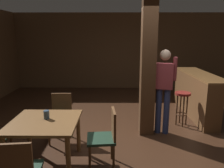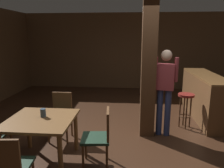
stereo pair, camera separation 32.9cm
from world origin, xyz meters
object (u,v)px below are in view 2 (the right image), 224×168
at_px(chair_east, 100,135).
at_px(bar_counter, 201,96).
at_px(napkin_cup, 43,113).
at_px(dining_table, 41,126).
at_px(chair_south, 9,166).
at_px(standing_person, 165,87).
at_px(bar_stool_near, 186,103).
at_px(chair_north, 61,113).

bearing_deg(chair_east, bar_counter, 46.26).
bearing_deg(napkin_cup, dining_table, -99.45).
distance_m(chair_east, chair_south, 1.30).
bearing_deg(chair_east, chair_south, -136.14).
relative_size(napkin_cup, standing_person, 0.08).
xyz_separation_m(standing_person, bar_stool_near, (0.53, 0.42, -0.44)).
relative_size(standing_person, bar_stool_near, 2.27).
xyz_separation_m(chair_north, bar_counter, (3.06, 1.40, 0.04)).
bearing_deg(chair_north, standing_person, 8.83).
bearing_deg(bar_stool_near, dining_table, -148.19).
relative_size(chair_north, bar_stool_near, 1.18).
xyz_separation_m(napkin_cup, bar_counter, (3.08, 2.18, -0.26)).
relative_size(dining_table, bar_stool_near, 1.32).
bearing_deg(bar_stool_near, chair_east, -135.86).
bearing_deg(standing_person, chair_south, -134.65).
height_order(dining_table, chair_east, chair_east).
bearing_deg(bar_counter, chair_north, -155.38).
height_order(standing_person, bar_stool_near, standing_person).
height_order(chair_south, bar_counter, bar_counter).
distance_m(chair_south, bar_stool_near, 3.59).
bearing_deg(chair_north, dining_table, -92.15).
bearing_deg(dining_table, chair_east, -0.15).
xyz_separation_m(standing_person, bar_counter, (1.05, 1.09, -0.46)).
bearing_deg(napkin_cup, standing_person, 28.45).
height_order(chair_north, bar_counter, bar_counter).
xyz_separation_m(dining_table, napkin_cup, (0.01, 0.08, 0.18)).
bearing_deg(napkin_cup, bar_counter, 35.38).
relative_size(chair_north, standing_person, 0.52).
distance_m(chair_south, bar_counter, 4.43).
relative_size(chair_east, bar_stool_near, 1.18).
distance_m(chair_north, bar_stool_near, 2.64).
xyz_separation_m(chair_east, bar_stool_near, (1.64, 1.59, 0.06)).
xyz_separation_m(dining_table, chair_south, (-0.02, -0.90, -0.11)).
distance_m(bar_counter, bar_stool_near, 0.85).
bearing_deg(chair_south, dining_table, 89.04).
bearing_deg(standing_person, chair_east, -133.45).
bearing_deg(chair_south, chair_east, 43.86).
relative_size(dining_table, standing_person, 0.58).
distance_m(chair_east, napkin_cup, 0.96).
relative_size(dining_table, chair_east, 1.12).
distance_m(napkin_cup, bar_stool_near, 2.98).
relative_size(chair_north, bar_counter, 0.40).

